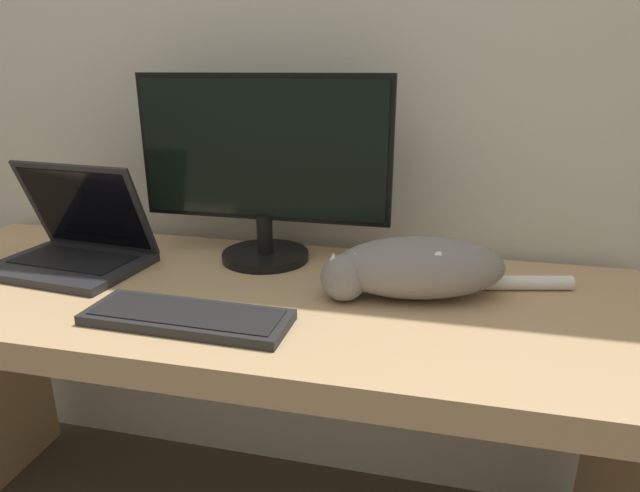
{
  "coord_description": "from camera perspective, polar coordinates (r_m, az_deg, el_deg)",
  "views": [
    {
      "loc": [
        0.41,
        -0.7,
        1.23
      ],
      "look_at": [
        0.18,
        0.29,
        0.88
      ],
      "focal_mm": 30.0,
      "sensor_mm": 36.0,
      "label": 1
    }
  ],
  "objects": [
    {
      "name": "desk",
      "position": [
        1.26,
        -7.95,
        -10.6
      ],
      "size": [
        1.77,
        0.65,
        0.76
      ],
      "color": "tan",
      "rests_on": "ground_plane"
    },
    {
      "name": "laptop",
      "position": [
        1.43,
        -24.7,
        -0.08
      ],
      "size": [
        0.36,
        0.28,
        0.25
      ],
      "rotation": [
        0.0,
        0.0,
        -0.1
      ],
      "color": "#232326",
      "rests_on": "desk"
    },
    {
      "name": "cat",
      "position": [
        1.14,
        10.08,
        -2.2
      ],
      "size": [
        0.53,
        0.25,
        0.13
      ],
      "rotation": [
        0.0,
        0.0,
        0.23
      ],
      "color": "gray",
      "rests_on": "desk"
    },
    {
      "name": "external_keyboard",
      "position": [
        1.06,
        -13.96,
        -7.37
      ],
      "size": [
        0.4,
        0.15,
        0.02
      ],
      "rotation": [
        0.0,
        0.0,
        -0.03
      ],
      "color": "black",
      "rests_on": "desk"
    },
    {
      "name": "wall_back",
      "position": [
        1.47,
        -3.51,
        21.41
      ],
      "size": [
        6.4,
        0.06,
        2.6
      ],
      "color": "beige",
      "rests_on": "ground_plane"
    },
    {
      "name": "monitor",
      "position": [
        1.31,
        -6.14,
        8.51
      ],
      "size": [
        0.63,
        0.22,
        0.45
      ],
      "color": "black",
      "rests_on": "desk"
    }
  ]
}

